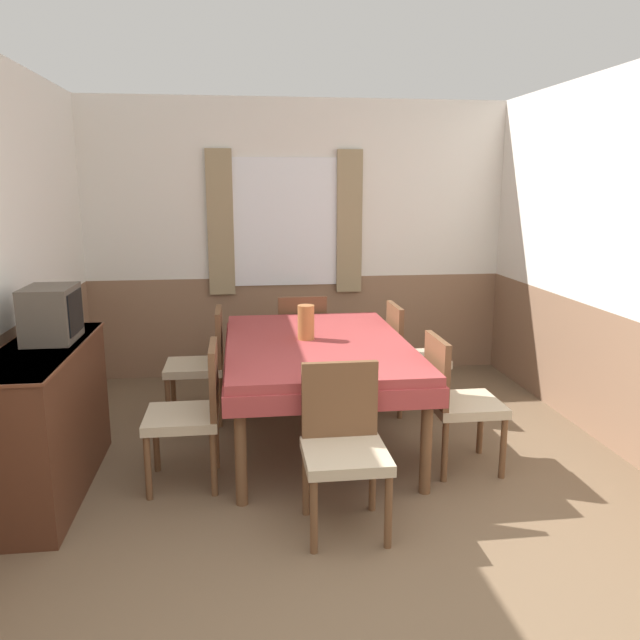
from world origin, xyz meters
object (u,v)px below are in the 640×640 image
object	(u,v)px
chair_right_near	(456,397)
chair_left_near	(193,409)
chair_right_far	(410,353)
chair_head_window	(301,338)
dining_table	(317,355)
sideboard	(45,419)
chair_left_far	(203,360)
chair_head_near	(343,441)
vase	(306,322)
tv	(51,314)

from	to	relation	value
chair_right_near	chair_left_near	distance (m)	1.66
chair_right_far	chair_head_window	size ratio (longest dim) A/B	1.00
dining_table	chair_head_window	bearing A→B (deg)	90.00
chair_right_near	sideboard	world-z (taller)	sideboard
chair_left_far	chair_head_near	size ratio (longest dim) A/B	1.00
chair_left_near	vase	bearing A→B (deg)	-51.35
dining_table	chair_right_near	bearing A→B (deg)	-33.33
vase	chair_right_near	bearing A→B (deg)	-34.05
chair_left_far	chair_head_window	distance (m)	1.03
chair_right_near	vase	distance (m)	1.15
chair_right_near	chair_left_near	size ratio (longest dim) A/B	1.00
dining_table	sideboard	size ratio (longest dim) A/B	1.38
chair_right_near	chair_head_window	bearing A→B (deg)	-153.87
dining_table	chair_left_far	distance (m)	1.01
chair_left_far	chair_head_window	xyz separation A→B (m)	(0.83, 0.60, 0.00)
tv	vase	distance (m)	1.65
chair_right_far	chair_head_near	xyz separation A→B (m)	(-0.83, -1.69, 0.00)
chair_left_near	vase	world-z (taller)	vase
chair_right_far	chair_head_window	bearing A→B (deg)	-125.89
dining_table	tv	bearing A→B (deg)	-167.72
chair_left_far	sideboard	size ratio (longest dim) A/B	0.64
chair_left_near	vase	size ratio (longest dim) A/B	3.59
chair_left_near	tv	size ratio (longest dim) A/B	2.28
chair_left_near	sideboard	world-z (taller)	sideboard
vase	sideboard	bearing A→B (deg)	-159.63
chair_left_far	chair_left_near	distance (m)	1.09
sideboard	chair_right_far	bearing A→B (deg)	23.30
chair_right_far	tv	size ratio (longest dim) A/B	2.28
chair_head_near	chair_left_near	size ratio (longest dim) A/B	1.00
dining_table	chair_head_near	bearing A→B (deg)	-90.00
dining_table	chair_left_near	xyz separation A→B (m)	(-0.83, -0.55, -0.16)
chair_left_near	tv	bearing A→B (deg)	77.35
chair_right_far	tv	distance (m)	2.71
dining_table	vase	xyz separation A→B (m)	(-0.07, 0.06, 0.22)
sideboard	chair_head_window	bearing A→B (deg)	44.90
chair_left_near	sideboard	distance (m)	0.86
chair_head_window	chair_head_near	bearing A→B (deg)	-90.00
dining_table	tv	distance (m)	1.75
chair_left_far	tv	xyz separation A→B (m)	(-0.83, -0.91, 0.58)
chair_right_far	sideboard	bearing A→B (deg)	-66.70
sideboard	vase	bearing A→B (deg)	20.37
dining_table	chair_right_far	distance (m)	1.01
dining_table	chair_head_window	size ratio (longest dim) A/B	2.17
dining_table	chair_right_near	size ratio (longest dim) A/B	2.17
chair_right_far	chair_left_near	bearing A→B (deg)	-56.67
chair_head_window	vase	size ratio (longest dim) A/B	3.59
chair_head_near	chair_left_near	bearing A→B (deg)	-35.89
chair_right_near	sideboard	distance (m)	2.53
chair_head_near	chair_head_window	size ratio (longest dim) A/B	1.00
chair_right_near	chair_head_window	world-z (taller)	same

